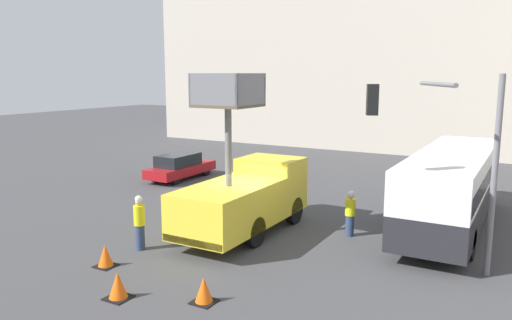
{
  "coord_description": "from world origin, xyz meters",
  "views": [
    {
      "loc": [
        9.08,
        -15.59,
        5.98
      ],
      "look_at": [
        -0.3,
        0.93,
        2.71
      ],
      "focal_mm": 35.0,
      "sensor_mm": 36.0,
      "label": 1
    }
  ],
  "objects_px": {
    "road_worker_near_truck": "(140,222)",
    "traffic_cone_near_truck": "(118,286)",
    "road_worker_directing": "(350,214)",
    "city_bus": "(452,184)",
    "traffic_cone_far_side": "(105,256)",
    "parked_car_curbside": "(180,166)",
    "traffic_light_pole": "(450,140)",
    "utility_truck": "(245,195)",
    "traffic_cone_mid_road": "(204,290)"
  },
  "relations": [
    {
      "from": "road_worker_near_truck",
      "to": "traffic_cone_near_truck",
      "type": "height_order",
      "value": "road_worker_near_truck"
    },
    {
      "from": "road_worker_near_truck",
      "to": "road_worker_directing",
      "type": "bearing_deg",
      "value": -58.94
    },
    {
      "from": "city_bus",
      "to": "traffic_cone_far_side",
      "type": "height_order",
      "value": "city_bus"
    },
    {
      "from": "road_worker_directing",
      "to": "parked_car_curbside",
      "type": "height_order",
      "value": "road_worker_directing"
    },
    {
      "from": "road_worker_near_truck",
      "to": "traffic_cone_near_truck",
      "type": "distance_m",
      "value": 3.88
    },
    {
      "from": "traffic_light_pole",
      "to": "traffic_cone_far_side",
      "type": "relative_size",
      "value": 8.46
    },
    {
      "from": "utility_truck",
      "to": "traffic_cone_mid_road",
      "type": "relative_size",
      "value": 9.03
    },
    {
      "from": "utility_truck",
      "to": "traffic_cone_near_truck",
      "type": "distance_m",
      "value": 6.63
    },
    {
      "from": "city_bus",
      "to": "traffic_cone_near_truck",
      "type": "xyz_separation_m",
      "value": [
        -6.78,
        -11.02,
        -1.44
      ]
    },
    {
      "from": "road_worker_near_truck",
      "to": "traffic_cone_mid_road",
      "type": "bearing_deg",
      "value": -127.31
    },
    {
      "from": "utility_truck",
      "to": "city_bus",
      "type": "distance_m",
      "value": 8.05
    },
    {
      "from": "traffic_light_pole",
      "to": "traffic_cone_mid_road",
      "type": "bearing_deg",
      "value": -134.96
    },
    {
      "from": "utility_truck",
      "to": "traffic_cone_mid_road",
      "type": "bearing_deg",
      "value": -69.84
    },
    {
      "from": "city_bus",
      "to": "traffic_cone_far_side",
      "type": "relative_size",
      "value": 14.6
    },
    {
      "from": "road_worker_directing",
      "to": "traffic_light_pole",
      "type": "bearing_deg",
      "value": 102.11
    },
    {
      "from": "traffic_cone_mid_road",
      "to": "parked_car_curbside",
      "type": "bearing_deg",
      "value": 130.33
    },
    {
      "from": "traffic_light_pole",
      "to": "parked_car_curbside",
      "type": "bearing_deg",
      "value": 155.41
    },
    {
      "from": "road_worker_near_truck",
      "to": "traffic_cone_mid_road",
      "type": "height_order",
      "value": "road_worker_near_truck"
    },
    {
      "from": "traffic_cone_mid_road",
      "to": "road_worker_near_truck",
      "type": "bearing_deg",
      "value": 152.36
    },
    {
      "from": "traffic_cone_far_side",
      "to": "traffic_cone_near_truck",
      "type": "bearing_deg",
      "value": -36.29
    },
    {
      "from": "utility_truck",
      "to": "traffic_cone_far_side",
      "type": "bearing_deg",
      "value": -112.68
    },
    {
      "from": "road_worker_near_truck",
      "to": "traffic_cone_far_side",
      "type": "relative_size",
      "value": 2.7
    },
    {
      "from": "traffic_light_pole",
      "to": "city_bus",
      "type": "bearing_deg",
      "value": 96.16
    },
    {
      "from": "road_worker_near_truck",
      "to": "parked_car_curbside",
      "type": "bearing_deg",
      "value": 21.83
    },
    {
      "from": "traffic_cone_near_truck",
      "to": "road_worker_directing",
      "type": "bearing_deg",
      "value": 65.8
    },
    {
      "from": "road_worker_directing",
      "to": "traffic_cone_near_truck",
      "type": "height_order",
      "value": "road_worker_directing"
    },
    {
      "from": "utility_truck",
      "to": "city_bus",
      "type": "bearing_deg",
      "value": 33.87
    },
    {
      "from": "city_bus",
      "to": "traffic_cone_near_truck",
      "type": "bearing_deg",
      "value": 135.31
    },
    {
      "from": "utility_truck",
      "to": "traffic_light_pole",
      "type": "relative_size",
      "value": 1.07
    },
    {
      "from": "city_bus",
      "to": "traffic_light_pole",
      "type": "xyz_separation_m",
      "value": [
        0.53,
        -4.91,
        2.29
      ]
    },
    {
      "from": "traffic_cone_mid_road",
      "to": "parked_car_curbside",
      "type": "relative_size",
      "value": 0.15
    },
    {
      "from": "traffic_cone_far_side",
      "to": "road_worker_near_truck",
      "type": "bearing_deg",
      "value": 93.82
    },
    {
      "from": "traffic_cone_far_side",
      "to": "road_worker_directing",
      "type": "bearing_deg",
      "value": 49.7
    },
    {
      "from": "traffic_cone_mid_road",
      "to": "parked_car_curbside",
      "type": "xyz_separation_m",
      "value": [
        -10.45,
        12.3,
        0.41
      ]
    },
    {
      "from": "utility_truck",
      "to": "traffic_cone_near_truck",
      "type": "relative_size",
      "value": 8.51
    },
    {
      "from": "utility_truck",
      "to": "traffic_light_pole",
      "type": "bearing_deg",
      "value": -3.38
    },
    {
      "from": "traffic_cone_far_side",
      "to": "parked_car_curbside",
      "type": "height_order",
      "value": "parked_car_curbside"
    },
    {
      "from": "traffic_cone_near_truck",
      "to": "traffic_cone_mid_road",
      "type": "height_order",
      "value": "traffic_cone_near_truck"
    },
    {
      "from": "parked_car_curbside",
      "to": "traffic_cone_near_truck",
      "type": "bearing_deg",
      "value": -57.96
    },
    {
      "from": "traffic_cone_near_truck",
      "to": "parked_car_curbside",
      "type": "relative_size",
      "value": 0.16
    },
    {
      "from": "city_bus",
      "to": "traffic_light_pole",
      "type": "bearing_deg",
      "value": 173.09
    },
    {
      "from": "traffic_cone_mid_road",
      "to": "traffic_cone_far_side",
      "type": "xyz_separation_m",
      "value": [
        -4.17,
        0.53,
        -0.0
      ]
    },
    {
      "from": "road_worker_directing",
      "to": "traffic_cone_far_side",
      "type": "distance_m",
      "value": 8.8
    },
    {
      "from": "road_worker_near_truck",
      "to": "parked_car_curbside",
      "type": "xyz_separation_m",
      "value": [
        -6.17,
        10.06,
        -0.23
      ]
    },
    {
      "from": "parked_car_curbside",
      "to": "utility_truck",
      "type": "bearing_deg",
      "value": -38.65
    },
    {
      "from": "utility_truck",
      "to": "parked_car_curbside",
      "type": "relative_size",
      "value": 1.38
    },
    {
      "from": "traffic_cone_near_truck",
      "to": "traffic_cone_mid_road",
      "type": "xyz_separation_m",
      "value": [
        2.16,
        0.94,
        -0.02
      ]
    },
    {
      "from": "utility_truck",
      "to": "road_worker_directing",
      "type": "bearing_deg",
      "value": 24.73
    },
    {
      "from": "traffic_light_pole",
      "to": "utility_truck",
      "type": "bearing_deg",
      "value": 176.62
    },
    {
      "from": "traffic_cone_near_truck",
      "to": "traffic_cone_far_side",
      "type": "height_order",
      "value": "traffic_cone_near_truck"
    }
  ]
}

